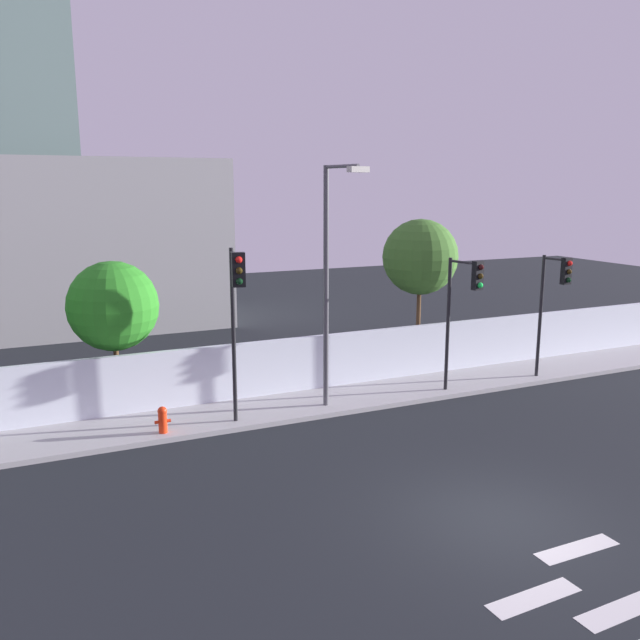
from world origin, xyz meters
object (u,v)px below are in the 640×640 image
Objects in this scene: traffic_light_center at (236,301)px; street_lamp_curbside at (330,270)px; roadside_tree_midright at (420,257)px; traffic_light_left at (555,290)px; roadside_tree_midleft at (113,306)px; fire_hydrant at (163,419)px; traffic_light_right at (464,297)px.

street_lamp_curbside is (3.12, 0.68, 0.60)m from traffic_light_center.
street_lamp_curbside is 1.28× the size of roadside_tree_midright.
roadside_tree_midright is (5.03, 2.93, -0.13)m from street_lamp_curbside.
traffic_light_left is 0.77× the size of roadside_tree_midright.
traffic_light_left is 14.59m from roadside_tree_midleft.
street_lamp_curbside reaches higher than roadside_tree_midright.
street_lamp_curbside is 6.41m from fire_hydrant.
street_lamp_curbside is 6.69m from roadside_tree_midleft.
roadside_tree_midright is (8.15, 3.60, 0.47)m from traffic_light_center.
fire_hydrant is at bearing 178.04° from traffic_light_left.
traffic_light_left is at bearing -13.71° from roadside_tree_midleft.
street_lamp_curbside is at bearing 171.90° from traffic_light_right.
traffic_light_right is 3.71m from roadside_tree_midright.
roadside_tree_midleft reaches higher than traffic_light_right.
traffic_light_center reaches higher than roadside_tree_midleft.
roadside_tree_midright reaches higher than fire_hydrant.
traffic_light_left is at bearing 0.73° from traffic_light_center.
street_lamp_curbside is 9.71× the size of fire_hydrant.
roadside_tree_midleft is 10.98m from roadside_tree_midright.
roadside_tree_midright is at bearing 23.84° from traffic_light_center.
roadside_tree_midright is (10.93, 0.00, 1.01)m from roadside_tree_midleft.
fire_hydrant is 4.12m from roadside_tree_midleft.
roadside_tree_midleft is at bearing 104.57° from fire_hydrant.
traffic_light_center is 0.69× the size of street_lamp_curbside.
roadside_tree_midright is at bearing 0.00° from roadside_tree_midleft.
traffic_light_left is 0.86× the size of traffic_light_center.
street_lamp_curbside is (-4.42, 0.63, 1.01)m from traffic_light_right.
traffic_light_left reaches higher than fire_hydrant.
traffic_light_left is at bearing -3.68° from street_lamp_curbside.
fire_hydrant is 11.22m from roadside_tree_midright.
fire_hydrant is at bearing 163.22° from traffic_light_center.
roadside_tree_midleft is (-0.78, 3.00, 2.71)m from fire_hydrant.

